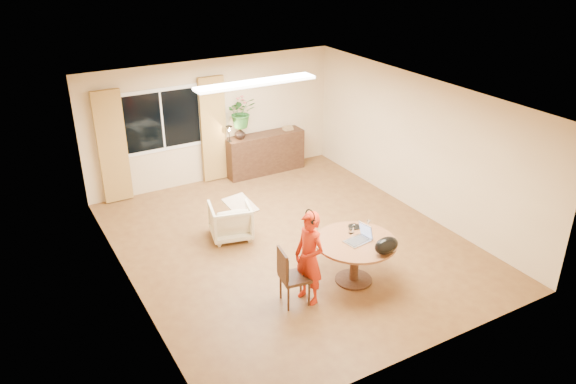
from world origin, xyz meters
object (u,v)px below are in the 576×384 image
(dining_table, at_px, (355,249))
(armchair, at_px, (230,221))
(dining_chair, at_px, (295,276))
(child, at_px, (309,258))
(sideboard, at_px, (265,153))

(dining_table, height_order, armchair, dining_table)
(dining_chair, relative_size, armchair, 1.27)
(child, height_order, sideboard, child)
(dining_chair, xyz_separation_m, armchair, (-0.01, 2.22, -0.13))
(dining_table, xyz_separation_m, sideboard, (0.80, 4.49, -0.11))
(dining_table, relative_size, armchair, 1.76)
(dining_chair, xyz_separation_m, sideboard, (1.88, 4.52, -0.00))
(armchair, xyz_separation_m, sideboard, (1.89, 2.30, 0.12))
(dining_chair, bearing_deg, dining_table, 10.21)
(child, xyz_separation_m, armchair, (-0.22, 2.26, -0.39))
(child, bearing_deg, armchair, 173.28)
(armchair, bearing_deg, dining_chair, 103.59)
(dining_chair, height_order, armchair, dining_chair)
(dining_table, relative_size, sideboard, 0.70)
(dining_table, xyz_separation_m, dining_chair, (-1.08, -0.02, -0.11))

